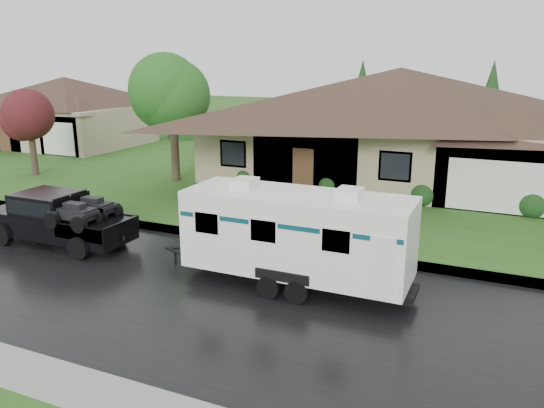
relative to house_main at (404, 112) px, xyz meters
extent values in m
plane|color=#2C551A|center=(-2.29, -13.84, -3.59)|extent=(140.00, 140.00, 0.00)
cube|color=black|center=(-2.29, -15.84, -3.59)|extent=(140.00, 8.00, 0.01)
cube|color=gray|center=(-2.29, -11.59, -3.52)|extent=(140.00, 0.50, 0.15)
cube|color=#2C551A|center=(-2.29, 1.16, -3.52)|extent=(140.00, 26.00, 0.15)
cube|color=tan|center=(-0.29, 0.16, -1.94)|extent=(18.00, 10.00, 3.00)
pyramid|color=#36271D|center=(-0.29, 0.16, 2.16)|extent=(19.44, 10.80, 2.60)
cube|color=tan|center=(5.11, -2.84, -2.09)|extent=(5.76, 4.00, 2.70)
cube|color=tan|center=(-24.29, 2.16, -2.04)|extent=(10.00, 8.00, 2.80)
pyramid|color=#36271D|center=(-24.29, 2.16, 1.36)|extent=(10.80, 8.64, 2.00)
cube|color=tan|center=(-21.29, 0.16, -2.18)|extent=(3.20, 4.00, 2.52)
cylinder|color=#382B1E|center=(-10.47, -4.79, -2.09)|extent=(0.42, 0.42, 2.70)
sphere|color=#2D7124|center=(-10.47, -4.79, 0.86)|extent=(3.73, 3.73, 3.73)
cylinder|color=#382B1E|center=(-18.13, -6.72, -2.49)|extent=(0.34, 0.34, 1.90)
sphere|color=#571B1F|center=(-18.13, -6.72, -0.40)|extent=(2.63, 2.63, 2.63)
sphere|color=#143814|center=(-6.59, -4.54, -2.94)|extent=(1.00, 1.00, 1.00)
sphere|color=#143814|center=(-2.39, -4.54, -2.94)|extent=(1.00, 1.00, 1.00)
sphere|color=#143814|center=(1.81, -4.54, -2.94)|extent=(1.00, 1.00, 1.00)
sphere|color=#143814|center=(6.01, -4.54, -2.94)|extent=(1.00, 1.00, 1.00)
cube|color=black|center=(-8.87, -14.27, -2.90)|extent=(5.30, 1.77, 0.76)
cube|color=black|center=(-10.81, -14.27, -2.66)|extent=(1.41, 1.72, 0.31)
cube|color=black|center=(-9.22, -14.27, -2.22)|extent=(2.12, 1.66, 0.80)
cube|color=black|center=(-9.22, -14.27, -2.18)|extent=(1.94, 1.70, 0.49)
cube|color=black|center=(-7.19, -14.27, -2.73)|extent=(1.94, 1.68, 0.05)
cylinder|color=black|center=(-10.55, -15.13, -3.22)|extent=(0.74, 0.28, 0.74)
cylinder|color=black|center=(-10.55, -13.40, -3.22)|extent=(0.74, 0.28, 0.74)
cylinder|color=black|center=(-7.19, -15.13, -3.22)|extent=(0.74, 0.28, 0.74)
cylinder|color=black|center=(-7.19, -13.40, -3.22)|extent=(0.74, 0.28, 0.74)
cube|color=white|center=(-0.17, -14.27, -2.02)|extent=(6.19, 2.12, 2.17)
cube|color=black|center=(-0.17, -14.27, -3.24)|extent=(6.54, 1.06, 0.12)
cube|color=#0A3B4C|center=(-0.17, -14.27, -1.55)|extent=(6.06, 2.14, 0.12)
cube|color=white|center=(-1.76, -14.27, -0.80)|extent=(0.62, 0.71, 0.28)
cube|color=white|center=(1.24, -14.27, -0.80)|extent=(0.62, 0.71, 0.28)
cylinder|color=black|center=(-0.57, -15.31, -3.28)|extent=(0.62, 0.21, 0.62)
cylinder|color=black|center=(-0.57, -13.22, -3.28)|extent=(0.62, 0.21, 0.62)
cylinder|color=black|center=(0.23, -15.31, -3.28)|extent=(0.62, 0.21, 0.62)
cylinder|color=black|center=(0.23, -13.22, -3.28)|extent=(0.62, 0.21, 0.62)
camera|label=1|loc=(4.73, -27.09, 2.52)|focal=35.00mm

